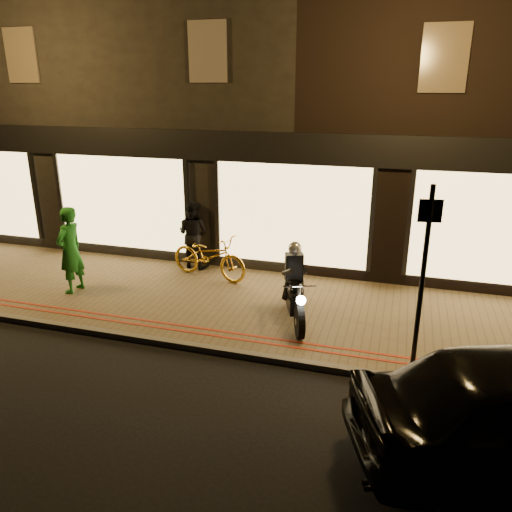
{
  "coord_description": "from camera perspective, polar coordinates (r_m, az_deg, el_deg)",
  "views": [
    {
      "loc": [
        2.48,
        -7.19,
        4.49
      ],
      "look_at": [
        -0.37,
        2.28,
        1.1
      ],
      "focal_mm": 35.0,
      "sensor_mm": 36.0,
      "label": 1
    }
  ],
  "objects": [
    {
      "name": "person_green",
      "position": [
        11.62,
        -20.48,
        0.64
      ],
      "size": [
        0.51,
        0.73,
        1.93
      ],
      "primitive_type": "imported",
      "rotation": [
        0.0,
        0.0,
        -1.64
      ],
      "color": "#1C691F",
      "rests_on": "sidewalk"
    },
    {
      "name": "person_dark",
      "position": [
        12.56,
        -7.18,
        2.5
      ],
      "size": [
        0.94,
        0.79,
        1.71
      ],
      "primitive_type": "imported",
      "rotation": [
        0.0,
        0.0,
        2.95
      ],
      "color": "black",
      "rests_on": "sidewalk"
    },
    {
      "name": "sidewalk",
      "position": [
        10.5,
        1.51,
        -6.04
      ],
      "size": [
        50.0,
        4.0,
        0.12
      ],
      "primitive_type": "cube",
      "color": "brown",
      "rests_on": "ground"
    },
    {
      "name": "red_kerb_lines",
      "position": [
        9.23,
        -0.9,
        -9.33
      ],
      "size": [
        50.0,
        0.26,
        0.01
      ],
      "color": "maroon",
      "rests_on": "sidewalk"
    },
    {
      "name": "building_row",
      "position": [
        16.37,
        8.44,
        17.88
      ],
      "size": [
        48.0,
        10.11,
        8.5
      ],
      "color": "black",
      "rests_on": "ground"
    },
    {
      "name": "kerb_stone",
      "position": [
        8.85,
        -1.89,
        -11.16
      ],
      "size": [
        50.0,
        0.14,
        0.12
      ],
      "primitive_type": "cube",
      "color": "#59544C",
      "rests_on": "ground"
    },
    {
      "name": "motorcycle",
      "position": [
        9.63,
        4.46,
        -4.09
      ],
      "size": [
        0.86,
        1.86,
        1.59
      ],
      "rotation": [
        0.0,
        0.0,
        0.36
      ],
      "color": "black",
      "rests_on": "sidewalk"
    },
    {
      "name": "bicycle_gold",
      "position": [
        11.87,
        -5.38,
        -0.01
      ],
      "size": [
        2.15,
        1.17,
        1.07
      ],
      "primitive_type": "imported",
      "rotation": [
        0.0,
        0.0,
        1.33
      ],
      "color": "gold",
      "rests_on": "sidewalk"
    },
    {
      "name": "ground",
      "position": [
        8.84,
        -1.99,
        -11.65
      ],
      "size": [
        90.0,
        90.0,
        0.0
      ],
      "primitive_type": "plane",
      "color": "black",
      "rests_on": "ground"
    },
    {
      "name": "sign_post",
      "position": [
        8.16,
        18.61,
        -1.4
      ],
      "size": [
        0.35,
        0.09,
        3.0
      ],
      "rotation": [
        0.0,
        0.0,
        0.16
      ],
      "color": "black",
      "rests_on": "sidewalk"
    }
  ]
}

